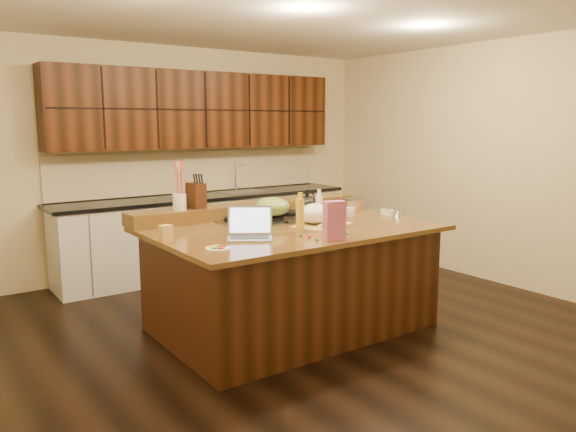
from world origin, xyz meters
TOP-DOWN VIEW (x-y plane):
  - room at (0.00, 0.00)m, footprint 5.52×5.02m
  - island at (0.00, 0.00)m, footprint 2.40×1.60m
  - back_ledge at (0.00, 0.70)m, footprint 2.40×0.30m
  - cooktop at (0.00, 0.30)m, footprint 0.92×0.52m
  - back_counter at (0.30, 2.23)m, footprint 3.70×0.66m
  - kettle at (0.30, 0.17)m, footprint 0.23×0.23m
  - green_bowl at (0.00, 0.30)m, footprint 0.34×0.34m
  - laptop at (-0.56, -0.23)m, footprint 0.44×0.42m
  - oil_bottle at (-0.08, -0.23)m, footprint 0.09×0.09m
  - vinegar_bottle at (0.30, -0.00)m, footprint 0.07×0.07m
  - wooden_tray at (0.17, -0.14)m, footprint 0.58×0.50m
  - ramekin_a at (1.13, -0.01)m, footprint 0.10×0.10m
  - ramekin_b at (1.13, -0.06)m, footprint 0.13×0.13m
  - ramekin_c at (0.93, 0.29)m, footprint 0.13×0.13m
  - strainer_bowl at (1.08, 0.43)m, footprint 0.31×0.31m
  - kitchen_timer at (1.09, -0.21)m, footprint 0.10×0.10m
  - pink_bag at (-0.07, -0.66)m, footprint 0.18×0.12m
  - candy_plate at (-0.95, -0.44)m, footprint 0.24×0.24m
  - package_box at (-1.15, 0.01)m, footprint 0.10×0.08m
  - utensil_crock at (-0.72, 0.70)m, footprint 0.16×0.16m
  - knife_block at (-0.56, 0.70)m, footprint 0.13×0.19m
  - gumdrop_0 at (0.08, -0.46)m, footprint 0.02×0.02m
  - gumdrop_1 at (-0.12, -0.60)m, footprint 0.02×0.02m
  - gumdrop_2 at (0.01, -0.53)m, footprint 0.02×0.02m
  - gumdrop_3 at (-0.20, -0.61)m, footprint 0.02×0.02m
  - gumdrop_4 at (0.01, -0.48)m, footprint 0.02×0.02m
  - gumdrop_5 at (-0.21, -0.41)m, footprint 0.02×0.02m
  - gumdrop_6 at (-0.19, -0.50)m, footprint 0.02×0.02m
  - gumdrop_7 at (0.03, -0.50)m, footprint 0.02×0.02m
  - gumdrop_8 at (-0.02, -0.59)m, footprint 0.02×0.02m
  - gumdrop_9 at (0.15, -0.57)m, footprint 0.02×0.02m
  - gumdrop_10 at (0.05, -0.49)m, footprint 0.02×0.02m

SIDE VIEW (x-z plane):
  - island at x=0.00m, z-range 0.00..0.92m
  - candy_plate at x=-0.95m, z-range 0.92..0.93m
  - gumdrop_0 at x=0.08m, z-range 0.92..0.94m
  - gumdrop_1 at x=-0.12m, z-range 0.92..0.94m
  - gumdrop_2 at x=0.01m, z-range 0.92..0.94m
  - gumdrop_3 at x=-0.20m, z-range 0.92..0.94m
  - gumdrop_4 at x=0.01m, z-range 0.92..0.94m
  - gumdrop_5 at x=-0.21m, z-range 0.92..0.94m
  - gumdrop_6 at x=-0.19m, z-range 0.92..0.94m
  - gumdrop_7 at x=0.03m, z-range 0.92..0.94m
  - gumdrop_8 at x=-0.02m, z-range 0.92..0.94m
  - gumdrop_9 at x=0.15m, z-range 0.92..0.94m
  - gumdrop_10 at x=0.05m, z-range 0.92..0.94m
  - cooktop at x=0.00m, z-range 0.91..0.96m
  - ramekin_a at x=1.13m, z-range 0.92..0.96m
  - ramekin_b at x=1.13m, z-range 0.92..0.96m
  - ramekin_c at x=0.93m, z-range 0.92..0.96m
  - kitchen_timer at x=1.09m, z-range 0.92..0.99m
  - strainer_bowl at x=1.08m, z-range 0.92..1.01m
  - back_ledge at x=0.00m, z-range 0.92..1.04m
  - back_counter at x=0.30m, z-range -0.22..2.18m
  - package_box at x=-1.15m, z-range 0.92..1.05m
  - laptop at x=-0.56m, z-range 0.86..1.11m
  - wooden_tray at x=0.17m, z-range 0.91..1.11m
  - vinegar_bottle at x=0.30m, z-range 0.92..1.17m
  - green_bowl at x=0.00m, z-range 0.97..1.14m
  - kettle at x=0.30m, z-range 0.97..1.14m
  - oil_bottle at x=-0.08m, z-range 0.92..1.19m
  - pink_bag at x=-0.07m, z-range 0.92..1.22m
  - utensil_crock at x=-0.72m, z-range 1.04..1.18m
  - knife_block at x=-0.56m, z-range 1.04..1.27m
  - room at x=0.00m, z-range -0.01..2.71m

